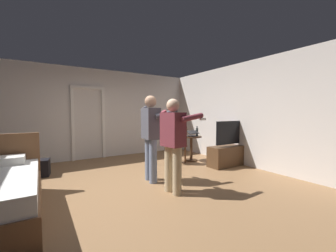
# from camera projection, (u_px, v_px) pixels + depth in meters

# --- Properties ---
(ground_plane) EXTENTS (6.77, 6.77, 0.00)m
(ground_plane) POSITION_uv_depth(u_px,v_px,m) (130.00, 186.00, 3.85)
(ground_plane) COLOR olive
(wall_back) EXTENTS (6.39, 0.12, 2.66)m
(wall_back) POSITION_uv_depth(u_px,v_px,m) (94.00, 114.00, 6.15)
(wall_back) COLOR silver
(wall_back) RESTS_ON ground_plane
(wall_right) EXTENTS (0.12, 5.75, 2.66)m
(wall_right) POSITION_uv_depth(u_px,v_px,m) (242.00, 114.00, 5.42)
(wall_right) COLOR silver
(wall_right) RESTS_ON ground_plane
(doorway_frame) EXTENTS (0.93, 0.08, 2.13)m
(doorway_frame) POSITION_uv_depth(u_px,v_px,m) (88.00, 118.00, 5.99)
(doorway_frame) COLOR white
(doorway_frame) RESTS_ON ground_plane
(tv_flatscreen) EXTENTS (1.27, 0.40, 1.15)m
(tv_flatscreen) POSITION_uv_depth(u_px,v_px,m) (230.00, 153.00, 5.34)
(tv_flatscreen) COLOR #4C331E
(tv_flatscreen) RESTS_ON ground_plane
(side_table) EXTENTS (0.59, 0.59, 0.70)m
(side_table) POSITION_uv_depth(u_px,v_px,m) (191.00, 144.00, 5.84)
(side_table) COLOR #4C331E
(side_table) RESTS_ON ground_plane
(laptop) EXTENTS (0.36, 0.36, 0.17)m
(laptop) POSITION_uv_depth(u_px,v_px,m) (191.00, 134.00, 5.77)
(laptop) COLOR black
(laptop) RESTS_ON side_table
(bottle_on_table) EXTENTS (0.06, 0.06, 0.29)m
(bottle_on_table) POSITION_uv_depth(u_px,v_px,m) (197.00, 132.00, 5.82)
(bottle_on_table) COLOR #2E3631
(bottle_on_table) RESTS_ON side_table
(wooden_chair) EXTENTS (0.44, 0.44, 0.99)m
(wooden_chair) POSITION_uv_depth(u_px,v_px,m) (178.00, 143.00, 5.53)
(wooden_chair) COLOR brown
(wooden_chair) RESTS_ON ground_plane
(person_blue_shirt) EXTENTS (0.70, 0.56, 1.60)m
(person_blue_shirt) POSITION_uv_depth(u_px,v_px,m) (173.00, 140.00, 3.45)
(person_blue_shirt) COLOR tan
(person_blue_shirt) RESTS_ON ground_plane
(person_striped_shirt) EXTENTS (0.65, 0.57, 1.70)m
(person_striped_shirt) POSITION_uv_depth(u_px,v_px,m) (151.00, 132.00, 4.05)
(person_striped_shirt) COLOR slate
(person_striped_shirt) RESTS_ON ground_plane
(suitcase_dark) EXTENTS (0.57, 0.41, 0.36)m
(suitcase_dark) POSITION_uv_depth(u_px,v_px,m) (35.00, 168.00, 4.38)
(suitcase_dark) COLOR black
(suitcase_dark) RESTS_ON ground_plane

